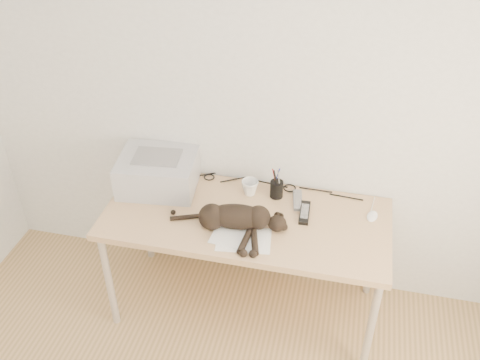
% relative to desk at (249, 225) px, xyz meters
% --- Properties ---
extents(wall_back, '(3.50, 0.00, 3.50)m').
position_rel_desk_xyz_m(wall_back, '(0.00, 0.27, 0.69)').
color(wall_back, white).
rests_on(wall_back, floor).
extents(desk, '(1.60, 0.70, 0.74)m').
position_rel_desk_xyz_m(desk, '(0.00, 0.00, 0.00)').
color(desk, tan).
rests_on(desk, floor).
extents(printer, '(0.49, 0.43, 0.21)m').
position_rel_desk_xyz_m(printer, '(-0.57, 0.08, 0.24)').
color(printer, '#B3B3B8').
rests_on(printer, desk).
extents(papers, '(0.34, 0.25, 0.01)m').
position_rel_desk_xyz_m(papers, '(0.02, -0.27, 0.14)').
color(papers, white).
rests_on(papers, desk).
extents(cat, '(0.66, 0.31, 0.15)m').
position_rel_desk_xyz_m(cat, '(-0.05, -0.19, 0.20)').
color(cat, black).
rests_on(cat, desk).
extents(mug, '(0.14, 0.14, 0.09)m').
position_rel_desk_xyz_m(mug, '(-0.02, 0.12, 0.18)').
color(mug, white).
rests_on(mug, desk).
extents(pen_cup, '(0.08, 0.08, 0.20)m').
position_rel_desk_xyz_m(pen_cup, '(0.13, 0.13, 0.19)').
color(pen_cup, black).
rests_on(pen_cup, desk).
extents(remote_grey, '(0.08, 0.19, 0.02)m').
position_rel_desk_xyz_m(remote_grey, '(0.26, 0.11, 0.14)').
color(remote_grey, gray).
rests_on(remote_grey, desk).
extents(remote_black, '(0.06, 0.20, 0.02)m').
position_rel_desk_xyz_m(remote_black, '(0.32, 0.01, 0.14)').
color(remote_black, black).
rests_on(remote_black, desk).
extents(mouse, '(0.08, 0.11, 0.03)m').
position_rel_desk_xyz_m(mouse, '(0.69, 0.07, 0.15)').
color(mouse, white).
rests_on(mouse, desk).
extents(cable_tangle, '(1.36, 0.08, 0.01)m').
position_rel_desk_xyz_m(cable_tangle, '(0.00, 0.22, 0.14)').
color(cable_tangle, black).
rests_on(cable_tangle, desk).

